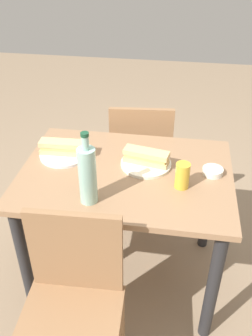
% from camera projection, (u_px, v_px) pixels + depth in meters
% --- Properties ---
extents(ground_plane, '(8.00, 8.00, 0.00)m').
position_uv_depth(ground_plane, '(126.00, 273.00, 2.20)').
color(ground_plane, '#8C755B').
extents(dining_table, '(1.02, 0.74, 0.74)m').
position_uv_depth(dining_table, '(126.00, 192.00, 1.86)').
color(dining_table, '#997251').
rests_on(dining_table, ground).
extents(chair_far, '(0.44, 0.44, 0.86)m').
position_uv_depth(chair_far, '(141.00, 154.00, 2.39)').
color(chair_far, '#936B47').
rests_on(chair_far, ground).
extents(chair_near, '(0.42, 0.42, 0.86)m').
position_uv_depth(chair_near, '(73.00, 299.00, 1.48)').
color(chair_near, '#936B47').
rests_on(chair_near, ground).
extents(plate_near, '(0.25, 0.25, 0.01)m').
position_uv_depth(plate_near, '(146.00, 164.00, 1.83)').
color(plate_near, silver).
rests_on(plate_near, dining_table).
extents(baguette_sandwich_near, '(0.23, 0.11, 0.07)m').
position_uv_depth(baguette_sandwich_near, '(146.00, 157.00, 1.80)').
color(baguette_sandwich_near, '#DBB77A').
rests_on(baguette_sandwich_near, plate_near).
extents(knife_near, '(0.18, 0.02, 0.01)m').
position_uv_depth(knife_near, '(147.00, 156.00, 1.87)').
color(knife_near, silver).
rests_on(knife_near, plate_near).
extents(plate_far, '(0.25, 0.25, 0.01)m').
position_uv_depth(plate_far, '(64.00, 154.00, 1.90)').
color(plate_far, white).
rests_on(plate_far, dining_table).
extents(baguette_sandwich_far, '(0.24, 0.08, 0.07)m').
position_uv_depth(baguette_sandwich_far, '(64.00, 147.00, 1.88)').
color(baguette_sandwich_far, '#DBB77A').
rests_on(baguette_sandwich_far, plate_far).
extents(knife_far, '(0.18, 0.04, 0.01)m').
position_uv_depth(knife_far, '(65.00, 147.00, 1.94)').
color(knife_far, silver).
rests_on(knife_far, plate_far).
extents(water_bottle, '(0.08, 0.08, 0.33)m').
position_uv_depth(water_bottle, '(87.00, 175.00, 1.53)').
color(water_bottle, '#99C6B7').
rests_on(water_bottle, dining_table).
extents(beer_glass, '(0.07, 0.07, 0.12)m').
position_uv_depth(beer_glass, '(182.00, 176.00, 1.65)').
color(beer_glass, gold).
rests_on(beer_glass, dining_table).
extents(olive_bowl, '(0.10, 0.10, 0.03)m').
position_uv_depth(olive_bowl, '(213.00, 171.00, 1.76)').
color(olive_bowl, silver).
rests_on(olive_bowl, dining_table).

